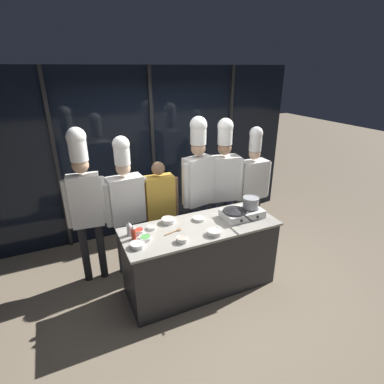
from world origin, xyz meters
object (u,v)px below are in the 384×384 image
at_px(stock_pot, 251,202).
at_px(chef_head, 85,195).
at_px(prep_bowl_scallions, 145,238).
at_px(prep_bowl_noodles, 168,220).
at_px(chef_line, 198,178).
at_px(chef_sous, 126,199).
at_px(frying_pan, 235,209).
at_px(chef_pastry, 223,177).
at_px(prep_bowl_garlic, 199,218).
at_px(person_guest, 160,204).
at_px(prep_bowl_shrimp, 182,239).
at_px(portable_stove, 242,213).
at_px(prep_bowl_bean_sprouts, 214,232).
at_px(squeeze_bottle_clear, 129,229).
at_px(prep_bowl_chili_flakes, 139,231).
at_px(prep_bowl_rice, 137,245).
at_px(chef_apprentice, 252,180).
at_px(squeeze_bottle_chili, 134,233).
at_px(serving_spoon_slotted, 177,230).
at_px(prep_bowl_chicken, 152,227).

xyz_separation_m(stock_pot, chef_head, (-1.91, 0.75, 0.16)).
distance_m(prep_bowl_scallions, prep_bowl_noodles, 0.45).
height_order(stock_pot, chef_line, chef_line).
bearing_deg(chef_sous, stock_pot, 148.85).
relative_size(frying_pan, chef_pastry, 0.26).
xyz_separation_m(prep_bowl_garlic, chef_sous, (-0.77, 0.58, 0.17)).
distance_m(chef_sous, person_guest, 0.48).
height_order(frying_pan, prep_bowl_shrimp, frying_pan).
xyz_separation_m(portable_stove, chef_line, (-0.29, 0.69, 0.30)).
xyz_separation_m(prep_bowl_scallions, prep_bowl_bean_sprouts, (0.75, -0.23, 0.01)).
height_order(stock_pot, chef_head, chef_head).
bearing_deg(stock_pot, person_guest, 142.99).
relative_size(frying_pan, squeeze_bottle_clear, 3.06).
bearing_deg(person_guest, prep_bowl_noodles, 84.12).
bearing_deg(chef_sous, frying_pan, 144.18).
xyz_separation_m(prep_bowl_chili_flakes, prep_bowl_rice, (-0.10, -0.28, -0.00)).
xyz_separation_m(prep_bowl_chili_flakes, prep_bowl_bean_sprouts, (0.77, -0.39, 0.00)).
height_order(frying_pan, prep_bowl_bean_sprouts, frying_pan).
relative_size(prep_bowl_garlic, chef_apprentice, 0.08).
xyz_separation_m(frying_pan, person_guest, (-0.73, 0.74, -0.10)).
height_order(squeeze_bottle_clear, prep_bowl_bean_sprouts, squeeze_bottle_clear).
distance_m(squeeze_bottle_chili, serving_spoon_slotted, 0.51).
height_order(prep_bowl_garlic, person_guest, person_guest).
bearing_deg(chef_head, chef_sous, -175.44).
bearing_deg(prep_bowl_bean_sprouts, prep_bowl_rice, 172.41).
bearing_deg(chef_head, squeeze_bottle_clear, 128.89).
xyz_separation_m(squeeze_bottle_clear, prep_bowl_chicken, (0.27, 0.03, -0.06)).
bearing_deg(chef_apprentice, prep_bowl_noodles, 18.15).
distance_m(prep_bowl_chili_flakes, chef_sous, 0.60).
height_order(stock_pot, person_guest, person_guest).
xyz_separation_m(stock_pot, prep_bowl_chicken, (-1.26, 0.19, -0.16)).
bearing_deg(prep_bowl_rice, portable_stove, 4.74).
bearing_deg(prep_bowl_bean_sprouts, prep_bowl_scallions, 163.01).
bearing_deg(serving_spoon_slotted, prep_bowl_shrimp, -98.83).
bearing_deg(squeeze_bottle_clear, chef_pastry, 20.30).
distance_m(stock_pot, prep_bowl_scallions, 1.41).
height_order(chef_head, chef_apprentice, chef_head).
bearing_deg(frying_pan, chef_head, 155.65).
relative_size(stock_pot, prep_bowl_scallions, 1.65).
bearing_deg(prep_bowl_shrimp, portable_stove, 13.21).
height_order(chef_head, chef_line, chef_line).
height_order(stock_pot, prep_bowl_bean_sprouts, stock_pot).
bearing_deg(chef_sous, prep_bowl_scallions, 87.95).
height_order(prep_bowl_bean_sprouts, person_guest, person_guest).
xyz_separation_m(frying_pan, chef_head, (-1.67, 0.76, 0.20)).
bearing_deg(chef_pastry, prep_bowl_scallions, 35.97).
bearing_deg(frying_pan, prep_bowl_rice, -175.00).
bearing_deg(prep_bowl_bean_sprouts, prep_bowl_garlic, 90.25).
bearing_deg(person_guest, prep_bowl_rice, 58.24).
relative_size(squeeze_bottle_chili, prep_bowl_scallions, 1.21).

